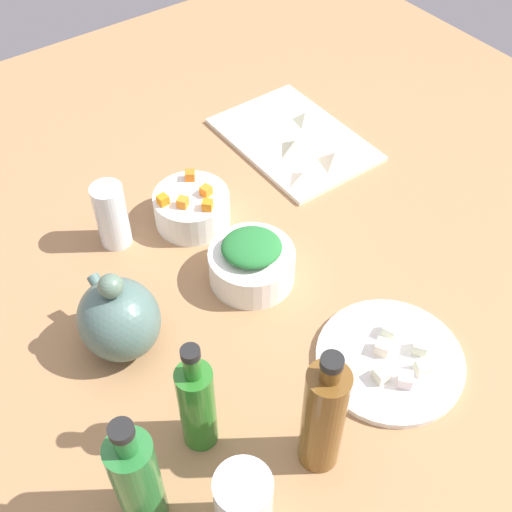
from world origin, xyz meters
The scene contains 27 objects.
tabletop centered at (0.00, 0.00, 1.50)cm, with size 190.00×190.00×3.00cm, color #9F744B.
cutting_board centered at (26.23, -29.14, 3.50)cm, with size 33.69×23.60×1.00cm, color silver.
plate_tofu centered at (-27.11, -6.40, 3.60)cm, with size 23.41×23.41×1.20cm, color white.
bowl_greens centered at (-0.19, 0.91, 6.17)cm, with size 14.99×14.99×6.33cm, color white.
bowl_carrots centered at (18.28, 1.60, 6.21)cm, with size 14.22×14.22×6.42cm, color white.
teapot centered at (0.68, 25.74, 9.68)cm, with size 15.27×12.70×16.37cm.
bottle_0 centered at (-24.98, 36.32, 12.60)cm, with size 5.99×5.99×22.80cm.
bottle_1 centered at (-20.23, 24.55, 11.93)cm, with size 5.09×5.09×21.79cm.
bottle_2 centered at (-32.42, 12.69, 13.68)cm, with size 5.76×5.76×24.26cm.
drinking_glass_0 centered at (22.08, 15.92, 9.47)cm, with size 5.74×5.74×12.93cm, color white.
drinking_glass_1 centered at (-34.71, 27.10, 10.01)cm, with size 7.25×7.25×14.03cm, color white.
carrot_cube_0 centered at (16.70, 4.22, 10.32)cm, with size 1.80×1.80×1.80cm, color orange.
carrot_cube_1 centered at (16.83, -0.88, 10.32)cm, with size 1.80×1.80×1.80cm, color orange.
carrot_cube_2 centered at (22.24, -0.78, 10.32)cm, with size 1.80×1.80×1.80cm, color orange.
carrot_cube_3 centered at (13.48, 1.00, 10.32)cm, with size 1.80×1.80×1.80cm, color orange.
carrot_cube_4 centered at (19.34, 6.80, 10.32)cm, with size 1.80×1.80×1.80cm, color orange.
chopped_greens_mound centered at (-0.19, 0.91, 10.83)cm, with size 10.31×9.65×2.99cm, color #267333.
tofu_cube_0 centered at (-25.44, -6.13, 5.30)cm, with size 2.20×2.20×2.20cm, color white.
tofu_cube_1 centered at (-28.97, -2.55, 5.30)cm, with size 2.20×2.20×2.20cm, color silver.
tofu_cube_2 centered at (-28.88, -10.95, 5.30)cm, with size 2.20×2.20×2.20cm, color silver.
tofu_cube_3 centered at (-31.72, -4.82, 5.30)cm, with size 2.20×2.20×2.20cm, color white.
tofu_cube_4 centered at (-31.81, -8.56, 5.30)cm, with size 2.20×2.20×2.20cm, color white.
tofu_cube_5 centered at (-23.78, -9.38, 5.30)cm, with size 2.20×2.20×2.20cm, color white.
dumpling_0 centered at (14.59, -30.63, 5.38)cm, with size 5.58×5.50×2.75cm, color beige.
dumpling_1 centered at (22.27, -26.30, 5.48)cm, with size 5.77×5.19×2.97cm, color beige.
dumpling_2 centered at (14.05, -21.82, 5.03)cm, with size 5.14×4.63×2.06cm, color beige.
dumpling_3 centered at (29.46, -34.88, 5.14)cm, with size 4.70×4.39×2.28cm, color beige.
Camera 1 is at (-60.84, 44.20, 90.24)cm, focal length 45.62 mm.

